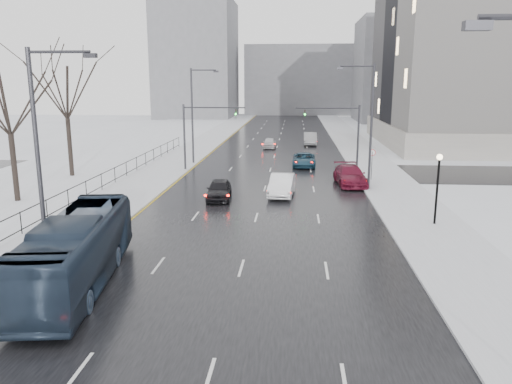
% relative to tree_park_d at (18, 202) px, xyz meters
% --- Properties ---
extents(road, '(16.00, 150.00, 0.04)m').
position_rel_tree_park_d_xyz_m(road, '(17.80, 26.00, 0.02)').
color(road, black).
rests_on(road, ground).
extents(cross_road, '(130.00, 10.00, 0.04)m').
position_rel_tree_park_d_xyz_m(cross_road, '(17.80, 14.00, 0.02)').
color(cross_road, black).
rests_on(cross_road, ground).
extents(sidewalk_left, '(5.00, 150.00, 0.16)m').
position_rel_tree_park_d_xyz_m(sidewalk_left, '(7.30, 26.00, 0.08)').
color(sidewalk_left, silver).
rests_on(sidewalk_left, ground).
extents(sidewalk_right, '(5.00, 150.00, 0.16)m').
position_rel_tree_park_d_xyz_m(sidewalk_right, '(28.30, 26.00, 0.08)').
color(sidewalk_right, silver).
rests_on(sidewalk_right, ground).
extents(park_strip, '(14.00, 150.00, 0.12)m').
position_rel_tree_park_d_xyz_m(park_strip, '(-2.20, 26.00, 0.06)').
color(park_strip, white).
rests_on(park_strip, ground).
extents(tree_park_d, '(8.75, 8.75, 12.50)m').
position_rel_tree_park_d_xyz_m(tree_park_d, '(0.00, 0.00, 0.00)').
color(tree_park_d, black).
rests_on(tree_park_d, ground).
extents(tree_park_e, '(9.45, 9.45, 13.50)m').
position_rel_tree_park_d_xyz_m(tree_park_e, '(-0.40, 10.00, 0.00)').
color(tree_park_e, black).
rests_on(tree_park_e, ground).
extents(iron_fence, '(0.06, 70.00, 1.30)m').
position_rel_tree_park_d_xyz_m(iron_fence, '(4.80, -4.00, 0.91)').
color(iron_fence, black).
rests_on(iron_fence, sidewalk_left).
extents(streetlight_r_mid, '(2.95, 0.25, 10.00)m').
position_rel_tree_park_d_xyz_m(streetlight_r_mid, '(25.97, 6.00, 5.62)').
color(streetlight_r_mid, '#2D2D33').
rests_on(streetlight_r_mid, ground).
extents(streetlight_l_near, '(2.95, 0.25, 10.00)m').
position_rel_tree_park_d_xyz_m(streetlight_l_near, '(9.63, -14.00, 5.62)').
color(streetlight_l_near, '#2D2D33').
rests_on(streetlight_l_near, ground).
extents(streetlight_l_far, '(2.95, 0.25, 10.00)m').
position_rel_tree_park_d_xyz_m(streetlight_l_far, '(9.63, 18.00, 5.62)').
color(streetlight_l_far, '#2D2D33').
rests_on(streetlight_l_far, ground).
extents(lamppost_r_mid, '(0.36, 0.36, 4.28)m').
position_rel_tree_park_d_xyz_m(lamppost_r_mid, '(28.80, -4.00, 2.94)').
color(lamppost_r_mid, black).
rests_on(lamppost_r_mid, sidewalk_right).
extents(mast_signal_right, '(6.10, 0.33, 6.50)m').
position_rel_tree_park_d_xyz_m(mast_signal_right, '(25.13, 14.00, 4.11)').
color(mast_signal_right, '#2D2D33').
rests_on(mast_signal_right, ground).
extents(mast_signal_left, '(6.10, 0.33, 6.50)m').
position_rel_tree_park_d_xyz_m(mast_signal_left, '(10.47, 14.00, 4.11)').
color(mast_signal_left, '#2D2D33').
rests_on(mast_signal_left, ground).
extents(no_uturn_sign, '(0.60, 0.06, 2.70)m').
position_rel_tree_park_d_xyz_m(no_uturn_sign, '(27.00, 10.00, 2.30)').
color(no_uturn_sign, '#2D2D33').
rests_on(no_uturn_sign, sidewalk_right).
extents(bldg_far_right, '(24.00, 20.00, 22.00)m').
position_rel_tree_park_d_xyz_m(bldg_far_right, '(45.80, 81.00, 11.00)').
color(bldg_far_right, slate).
rests_on(bldg_far_right, ground).
extents(bldg_far_left, '(18.00, 22.00, 28.00)m').
position_rel_tree_park_d_xyz_m(bldg_far_left, '(-4.20, 91.00, 14.00)').
color(bldg_far_left, slate).
rests_on(bldg_far_left, ground).
extents(bldg_far_center, '(30.00, 18.00, 18.00)m').
position_rel_tree_park_d_xyz_m(bldg_far_center, '(21.80, 106.00, 9.00)').
color(bldg_far_center, slate).
rests_on(bldg_far_center, ground).
extents(bus, '(4.01, 11.19, 3.05)m').
position_rel_tree_park_d_xyz_m(bus, '(11.01, -14.49, 1.56)').
color(bus, '#223043').
rests_on(bus, road).
extents(sedan_center_near, '(2.07, 4.46, 1.48)m').
position_rel_tree_park_d_xyz_m(sedan_center_near, '(14.63, 1.90, 0.78)').
color(sedan_center_near, black).
rests_on(sedan_center_near, road).
extents(sedan_right_near, '(2.11, 5.13, 1.65)m').
position_rel_tree_park_d_xyz_m(sedan_right_near, '(19.27, 3.55, 0.87)').
color(sedan_right_near, white).
rests_on(sedan_right_near, road).
extents(sedan_right_cross, '(2.37, 5.04, 1.39)m').
position_rel_tree_park_d_xyz_m(sedan_right_cross, '(21.17, 17.24, 0.74)').
color(sedan_right_cross, navy).
rests_on(sedan_right_cross, road).
extents(sedan_right_far, '(2.76, 5.82, 1.64)m').
position_rel_tree_park_d_xyz_m(sedan_right_far, '(24.94, 8.06, 0.86)').
color(sedan_right_far, maroon).
rests_on(sedan_right_far, road).
extents(sedan_center_far, '(1.66, 4.05, 1.38)m').
position_rel_tree_park_d_xyz_m(sedan_center_far, '(16.84, 31.60, 0.73)').
color(sedan_center_far, silver).
rests_on(sedan_center_far, road).
extents(sedan_right_distant, '(1.79, 5.10, 1.68)m').
position_rel_tree_park_d_xyz_m(sedan_right_distant, '(22.30, 35.64, 0.88)').
color(sedan_right_distant, gray).
rests_on(sedan_right_distant, road).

